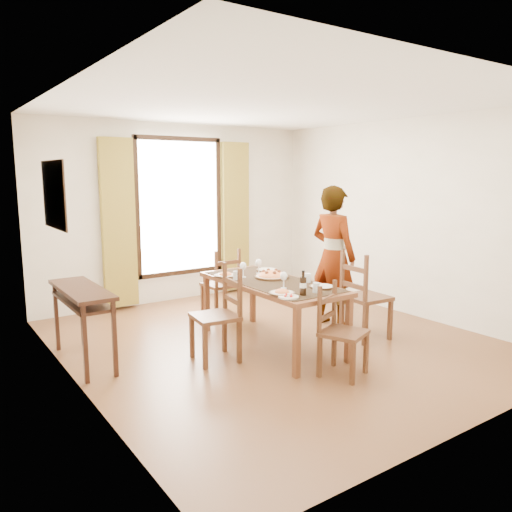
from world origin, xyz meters
TOP-DOWN VIEW (x-y plane):
  - ground at (0.00, 0.00)m, footprint 5.00×5.00m
  - room_shell at (-0.00, 0.13)m, footprint 4.60×5.10m
  - console_table at (-2.03, 0.60)m, footprint 0.38×1.20m
  - dining_table at (-0.11, -0.08)m, footprint 0.81×1.89m
  - chair_west at (-0.84, -0.13)m, footprint 0.49×0.49m
  - chair_north at (0.00, 1.22)m, footprint 0.44×0.44m
  - chair_south at (-0.06, -1.15)m, footprint 0.52×0.52m
  - chair_east at (0.93, -0.52)m, footprint 0.50×0.50m
  - man at (1.02, 0.12)m, footprint 0.77×0.60m
  - plate_sw at (-0.40, -0.64)m, footprint 0.27×0.27m
  - plate_se at (0.13, -0.66)m, footprint 0.27×0.27m
  - plate_nw at (-0.41, 0.44)m, footprint 0.27×0.27m
  - plate_ne at (0.20, 0.43)m, footprint 0.27×0.27m
  - pasta_platter at (-0.01, 0.05)m, footprint 0.40×0.40m
  - caprese_plate at (-0.44, -0.80)m, footprint 0.20×0.20m
  - wine_glass_a at (-0.23, -0.46)m, footprint 0.08×0.08m
  - wine_glass_b at (0.00, 0.34)m, footprint 0.08×0.08m
  - wine_glass_c at (-0.27, 0.26)m, footprint 0.08×0.08m
  - tumbler_a at (0.18, -0.37)m, footprint 0.07×0.07m
  - tumbler_b at (-0.41, 0.20)m, footprint 0.07×0.07m
  - tumbler_c at (-0.06, -0.78)m, footprint 0.07×0.07m
  - wine_bottle at (-0.25, -0.79)m, footprint 0.07×0.07m

SIDE VIEW (x-z plane):
  - ground at x=0.00m, z-range 0.00..0.00m
  - chair_south at x=-0.06m, z-range -0.03..0.87m
  - chair_north at x=0.00m, z-range -0.03..0.92m
  - chair_west at x=-0.84m, z-range -0.03..0.97m
  - chair_east at x=0.93m, z-range -0.04..1.02m
  - console_table at x=-2.03m, z-range 0.28..1.08m
  - dining_table at x=-0.11m, z-range 0.31..1.07m
  - caprese_plate at x=-0.44m, z-range 0.76..0.80m
  - plate_sw at x=-0.40m, z-range 0.76..0.81m
  - plate_se at x=0.13m, z-range 0.76..0.81m
  - plate_nw at x=-0.41m, z-range 0.76..0.81m
  - plate_ne at x=0.20m, z-range 0.76..0.81m
  - pasta_platter at x=-0.01m, z-range 0.76..0.86m
  - tumbler_a at x=0.18m, z-range 0.76..0.86m
  - tumbler_b at x=-0.41m, z-range 0.76..0.86m
  - tumbler_c at x=-0.06m, z-range 0.76..0.86m
  - wine_glass_a at x=-0.23m, z-range 0.76..0.94m
  - wine_glass_b at x=0.00m, z-range 0.76..0.94m
  - wine_glass_c at x=-0.27m, z-range 0.76..0.94m
  - wine_bottle at x=-0.25m, z-range 0.76..1.00m
  - man at x=1.02m, z-range 0.00..1.81m
  - room_shell at x=0.00m, z-range 0.17..2.91m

